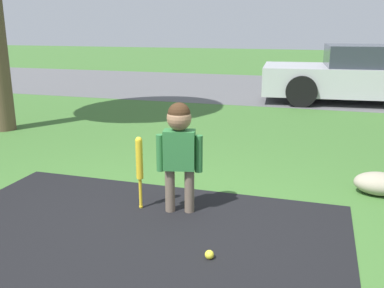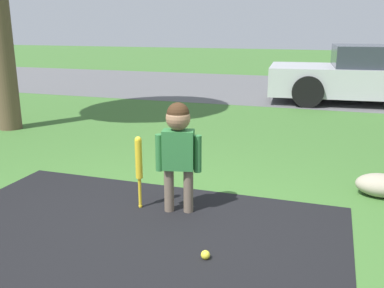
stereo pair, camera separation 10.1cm
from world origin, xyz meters
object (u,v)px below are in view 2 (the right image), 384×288
(baseball_bat, at_px, (139,162))
(sports_ball, at_px, (205,255))
(parked_car, at_px, (374,76))
(child, at_px, (178,142))

(baseball_bat, distance_m, sports_ball, 1.21)
(baseball_bat, distance_m, parked_car, 7.47)
(child, distance_m, baseball_bat, 0.44)
(child, xyz_separation_m, baseball_bat, (-0.38, -0.04, -0.22))
(parked_car, bearing_deg, sports_ball, 73.17)
(sports_ball, bearing_deg, baseball_bat, 140.73)
(baseball_bat, relative_size, parked_car, 0.15)
(baseball_bat, height_order, parked_car, parked_car)
(baseball_bat, height_order, sports_ball, baseball_bat)
(child, height_order, baseball_bat, child)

